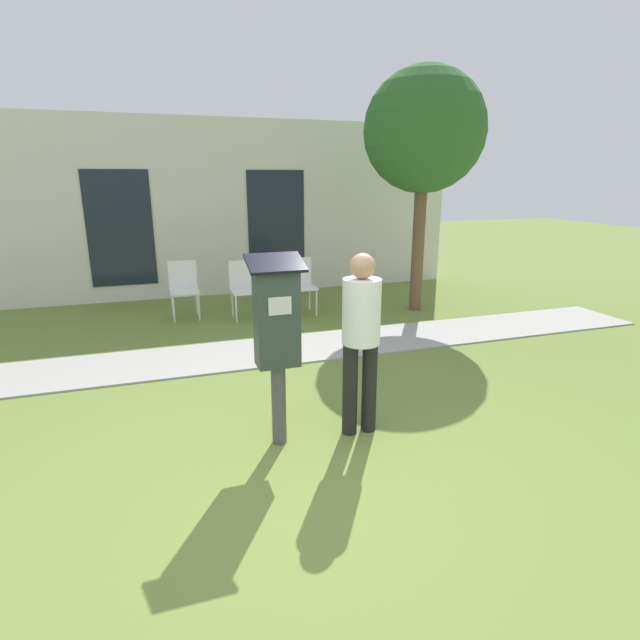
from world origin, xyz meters
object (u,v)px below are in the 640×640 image
(parking_meter, at_px, (277,327))
(outdoor_chair_middle, at_px, (244,284))
(outdoor_chair_right, at_px, (300,281))
(person_standing, at_px, (361,331))
(outdoor_chair_left, at_px, (184,285))

(parking_meter, distance_m, outdoor_chair_middle, 4.09)
(outdoor_chair_right, bearing_deg, person_standing, -115.36)
(parking_meter, xyz_separation_m, outdoor_chair_left, (-0.47, 4.32, -0.49))
(outdoor_chair_middle, height_order, outdoor_chair_right, same)
(outdoor_chair_middle, bearing_deg, outdoor_chair_right, 12.35)
(outdoor_chair_left, distance_m, outdoor_chair_middle, 0.96)
(outdoor_chair_right, bearing_deg, outdoor_chair_middle, 162.60)
(outdoor_chair_left, xyz_separation_m, outdoor_chair_middle, (0.92, -0.28, 0.00))
(parking_meter, relative_size, outdoor_chair_middle, 1.77)
(outdoor_chair_middle, xyz_separation_m, outdoor_chair_right, (0.92, -0.02, 0.00))
(person_standing, bearing_deg, outdoor_chair_left, 107.52)
(parking_meter, height_order, outdoor_chair_right, parking_meter)
(person_standing, xyz_separation_m, outdoor_chair_middle, (-0.27, 4.08, -0.40))
(outdoor_chair_left, bearing_deg, parking_meter, -77.04)
(parking_meter, xyz_separation_m, outdoor_chair_middle, (0.44, 4.04, -0.49))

